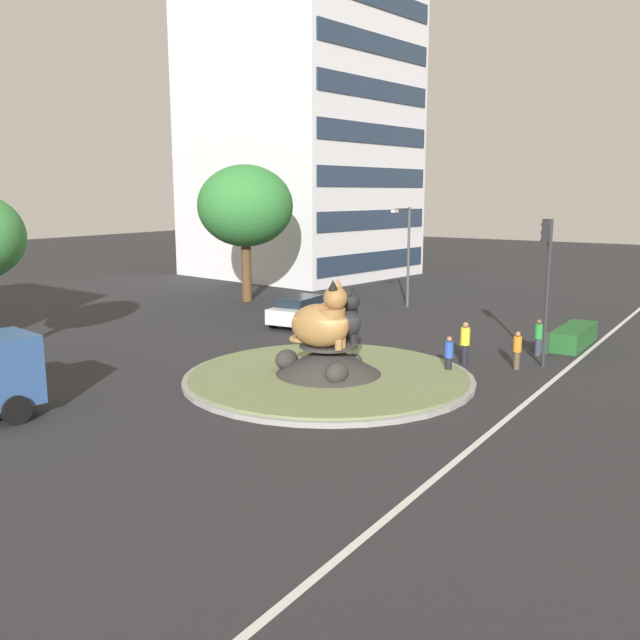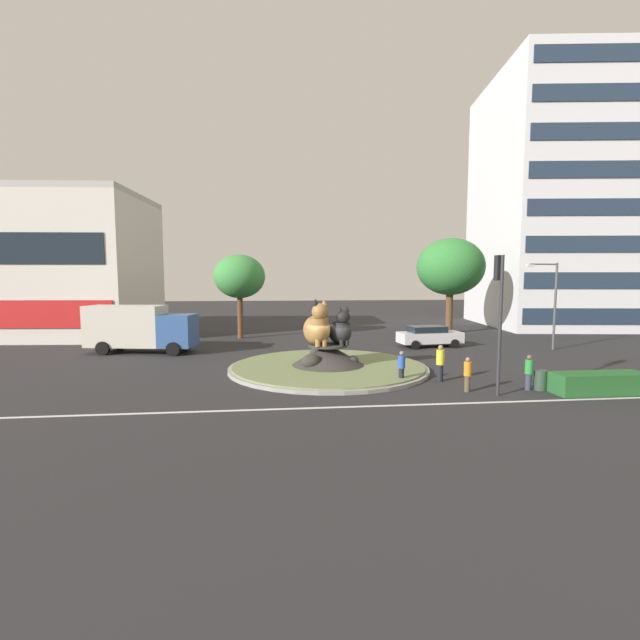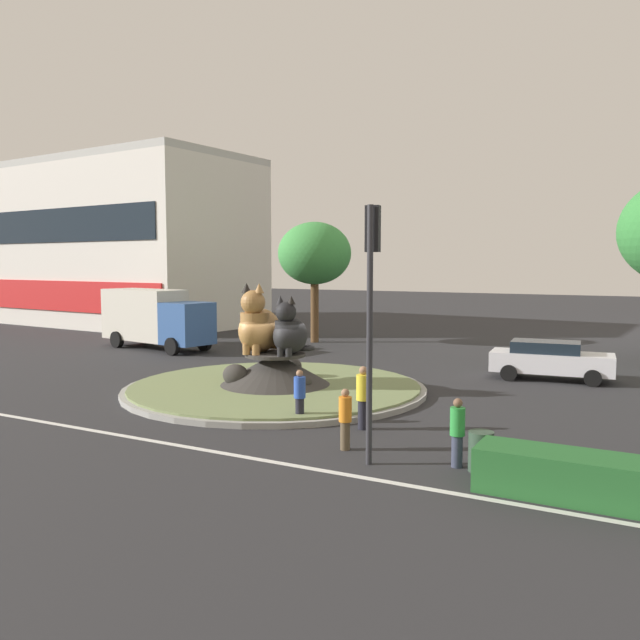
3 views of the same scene
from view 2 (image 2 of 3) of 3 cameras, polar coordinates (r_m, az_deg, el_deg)
name	(u,v)px [view 2 (image 2 of 3)]	position (r m, az deg, el deg)	size (l,w,h in m)	color
ground_plane	(328,369)	(23.79, 1.08, -6.55)	(160.00, 160.00, 0.00)	#28282B
lane_centreline	(351,407)	(17.00, 4.14, -11.42)	(112.00, 0.20, 0.01)	silver
roundabout_island	(328,362)	(23.72, 1.05, -5.59)	(10.89, 10.89, 1.40)	gray
cat_statue_tabby	(317,328)	(23.21, -0.35, -1.05)	(1.80, 2.79, 2.53)	#9E703D
cat_statue_black	(340,330)	(23.45, 2.74, -1.36)	(1.55, 2.27, 2.11)	black
traffic_light_mast	(499,300)	(19.47, 22.72, 2.51)	(0.35, 0.46, 5.93)	#2D2D33
shophouse_block	(14,266)	(45.70, -35.50, 5.84)	(22.81, 12.27, 12.19)	silver
office_tower	(558,204)	(53.61, 29.10, 13.32)	(16.32, 17.41, 25.94)	silver
clipped_hedge_strip	(600,383)	(22.35, 33.13, -7.03)	(4.07, 1.20, 0.90)	#235B28
broadleaf_tree_behind_island	(240,277)	(36.59, -10.63, 5.64)	(4.26, 4.26, 7.01)	brown
second_tree_near_tower	(450,267)	(41.09, 16.93, 6.74)	(6.06, 6.06, 8.68)	brown
streetlight_arm	(551,298)	(34.06, 28.38, 2.55)	(2.36, 0.26, 6.09)	#4C4C51
pedestrian_green_shirt	(529,372)	(21.35, 25.97, -6.18)	(0.34, 0.34, 1.59)	#33384C
pedestrian_yellow_shirt	(440,362)	(21.64, 15.68, -5.43)	(0.39, 0.39, 1.78)	black
pedestrian_blue_shirt	(401,366)	(20.89, 10.76, -6.06)	(0.34, 0.34, 1.54)	black
pedestrian_orange_shirt	(468,374)	(20.02, 19.00, -6.74)	(0.33, 0.33, 1.54)	brown
sedan_on_far_lane	(429,336)	(32.51, 14.29, -2.05)	(4.77, 2.33, 1.54)	silver
delivery_box_truck	(139,327)	(31.32, -22.85, -0.92)	(7.41, 3.36, 3.20)	#335693
litter_bin	(540,380)	(21.70, 27.22, -7.10)	(0.56, 0.56, 0.90)	#2D4233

